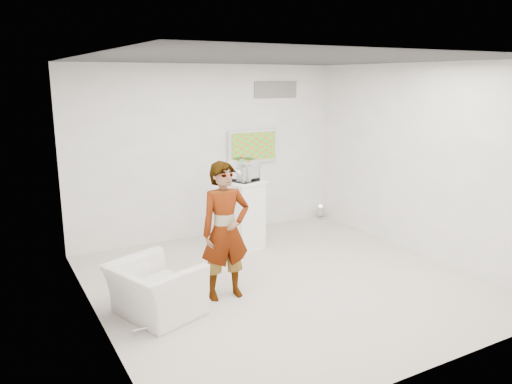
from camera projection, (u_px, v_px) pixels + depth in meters
room at (286, 176)px, 6.61m from camera, size 5.01×5.01×3.00m
tv at (253, 146)px, 9.09m from camera, size 1.00×0.08×0.60m
logo_decal at (276, 90)px, 9.13m from camera, size 0.90×0.02×0.30m
person at (225, 231)px, 6.29m from camera, size 0.67×0.47×1.77m
armchair at (155, 290)px, 5.90m from camera, size 1.15×1.23×0.65m
pedestal at (244, 215)px, 8.18m from camera, size 0.65×0.65×1.14m
floor_uplight at (320, 212)px, 10.01m from camera, size 0.23×0.23×0.27m
vitrine at (244, 170)px, 8.01m from camera, size 0.47×0.47×0.37m
console at (244, 174)px, 8.03m from camera, size 0.07×0.18×0.25m
wii_remote at (238, 172)px, 6.36m from camera, size 0.06×0.13×0.03m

